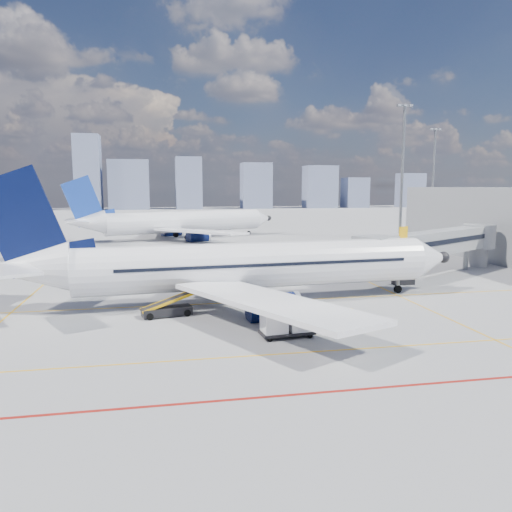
{
  "coord_description": "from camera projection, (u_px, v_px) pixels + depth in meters",
  "views": [
    {
      "loc": [
        -7.89,
        -34.67,
        10.26
      ],
      "look_at": [
        0.52,
        8.82,
        4.0
      ],
      "focal_mm": 35.0,
      "sensor_mm": 36.0,
      "label": 1
    }
  ],
  "objects": [
    {
      "name": "second_aircraft",
      "position": [
        177.0,
        222.0,
        96.78
      ],
      "size": [
        41.31,
        35.02,
        12.56
      ],
      "rotation": [
        0.0,
        0.0,
        0.37
      ],
      "color": "white",
      "rests_on": "ground"
    },
    {
      "name": "ground",
      "position": [
        272.0,
        326.0,
        36.62
      ],
      "size": [
        420.0,
        420.0,
        0.0
      ],
      "primitive_type": "plane",
      "color": "gray",
      "rests_on": "ground"
    },
    {
      "name": "cargo_dolly",
      "position": [
        287.0,
        321.0,
        33.95
      ],
      "size": [
        3.81,
        1.96,
        2.02
      ],
      "rotation": [
        0.0,
        0.0,
        0.09
      ],
      "color": "black",
      "rests_on": "ground"
    },
    {
      "name": "main_aircraft",
      "position": [
        238.0,
        267.0,
        43.61
      ],
      "size": [
        41.88,
        36.46,
        12.22
      ],
      "rotation": [
        0.0,
        0.0,
        0.07
      ],
      "color": "white",
      "rests_on": "ground"
    },
    {
      "name": "jet_bridge",
      "position": [
        440.0,
        243.0,
        56.96
      ],
      "size": [
        23.55,
        15.78,
        6.3
      ],
      "color": "#979B9F",
      "rests_on": "ground"
    },
    {
      "name": "floodlight_mast_far",
      "position": [
        433.0,
        173.0,
        134.43
      ],
      "size": [
        3.2,
        0.61,
        25.45
      ],
      "color": "slate",
      "rests_on": "ground"
    },
    {
      "name": "belt_loader",
      "position": [
        169.0,
        309.0,
        39.48
      ],
      "size": [
        5.65,
        2.37,
        2.27
      ],
      "rotation": [
        0.0,
        0.0,
        0.21
      ],
      "color": "black",
      "rests_on": "ground"
    },
    {
      "name": "distant_skyline",
      "position": [
        141.0,
        185.0,
        216.92
      ],
      "size": [
        247.65,
        14.26,
        31.63
      ],
      "color": "slate",
      "rests_on": "ground"
    },
    {
      "name": "ramp_worker",
      "position": [
        352.0,
        320.0,
        35.1
      ],
      "size": [
        0.7,
        0.75,
        1.72
      ],
      "primitive_type": "imported",
      "rotation": [
        0.0,
        0.0,
        0.94
      ],
      "color": "yellow",
      "rests_on": "ground"
    },
    {
      "name": "baggage_tug",
      "position": [
        300.0,
        318.0,
        35.9
      ],
      "size": [
        2.51,
        1.76,
        1.61
      ],
      "rotation": [
        0.0,
        0.0,
        -0.17
      ],
      "color": "white",
      "rests_on": "ground"
    },
    {
      "name": "apron_markings",
      "position": [
        276.0,
        343.0,
        32.71
      ],
      "size": [
        90.0,
        35.12,
        0.01
      ],
      "color": "#DE9F0B",
      "rests_on": "ground"
    },
    {
      "name": "floodlight_mast_ne",
      "position": [
        402.0,
        168.0,
        95.33
      ],
      "size": [
        3.2,
        0.61,
        25.45
      ],
      "color": "slate",
      "rests_on": "ground"
    }
  ]
}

